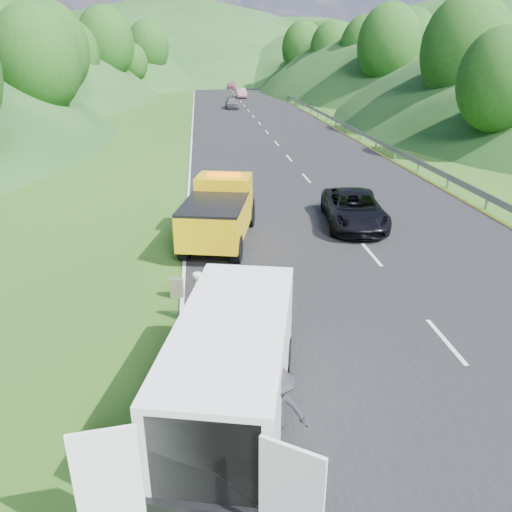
{
  "coord_description": "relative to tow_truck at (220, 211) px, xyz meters",
  "views": [
    {
      "loc": [
        -3.14,
        -12.55,
        7.04
      ],
      "look_at": [
        -1.63,
        1.25,
        1.3
      ],
      "focal_mm": 35.0,
      "sensor_mm": 36.0,
      "label": 1
    }
  ],
  "objects": [
    {
      "name": "ground",
      "position": [
        2.52,
        -6.09,
        -1.23
      ],
      "size": [
        320.0,
        320.0,
        0.0
      ],
      "primitive_type": "plane",
      "color": "#38661E",
      "rests_on": "ground"
    },
    {
      "name": "road_surface",
      "position": [
        5.52,
        33.91,
        -1.22
      ],
      "size": [
        14.0,
        200.0,
        0.02
      ],
      "primitive_type": "cube",
      "color": "black",
      "rests_on": "ground"
    },
    {
      "name": "guardrail",
      "position": [
        12.82,
        46.41,
        -1.23
      ],
      "size": [
        0.06,
        140.0,
        1.52
      ],
      "primitive_type": "cube",
      "color": "gray",
      "rests_on": "ground"
    },
    {
      "name": "tree_line_left",
      "position": [
        -16.48,
        53.91,
        -1.23
      ],
      "size": [
        14.0,
        140.0,
        14.0
      ],
      "primitive_type": null,
      "color": "#23591A",
      "rests_on": "ground"
    },
    {
      "name": "tree_line_right",
      "position": [
        25.52,
        53.91,
        -1.23
      ],
      "size": [
        14.0,
        140.0,
        14.0
      ],
      "primitive_type": null,
      "color": "#23591A",
      "rests_on": "ground"
    },
    {
      "name": "hills_backdrop",
      "position": [
        9.02,
        128.61,
        -1.23
      ],
      "size": [
        201.0,
        288.6,
        44.0
      ],
      "primitive_type": null,
      "color": "#2D5B23",
      "rests_on": "ground"
    },
    {
      "name": "tow_truck",
      "position": [
        0.0,
        0.0,
        0.0
      ],
      "size": [
        3.35,
        6.18,
        2.52
      ],
      "rotation": [
        0.0,
        0.0,
        -0.22
      ],
      "color": "black",
      "rests_on": "ground"
    },
    {
      "name": "white_van",
      "position": [
        -0.15,
        -10.22,
        0.07
      ],
      "size": [
        4.17,
        6.93,
        2.3
      ],
      "rotation": [
        0.0,
        0.0,
        -0.23
      ],
      "color": "black",
      "rests_on": "ground"
    },
    {
      "name": "woman",
      "position": [
        -0.83,
        -6.4,
        -1.23
      ],
      "size": [
        0.47,
        0.6,
        1.55
      ],
      "primitive_type": "imported",
      "rotation": [
        0.0,
        0.0,
        1.67
      ],
      "color": "silver",
      "rests_on": "ground"
    },
    {
      "name": "child",
      "position": [
        1.03,
        -5.34,
        -1.23
      ],
      "size": [
        0.59,
        0.56,
        0.95
      ],
      "primitive_type": "imported",
      "rotation": [
        0.0,
        0.0,
        -0.62
      ],
      "color": "tan",
      "rests_on": "ground"
    },
    {
      "name": "worker",
      "position": [
        0.49,
        -11.55,
        -1.23
      ],
      "size": [
        1.34,
        0.89,
        1.94
      ],
      "primitive_type": "imported",
      "rotation": [
        0.0,
        0.0,
        0.14
      ],
      "color": "black",
      "rests_on": "ground"
    },
    {
      "name": "suitcase",
      "position": [
        -1.54,
        -4.76,
        -0.92
      ],
      "size": [
        0.41,
        0.25,
        0.63
      ],
      "primitive_type": "cube",
      "rotation": [
        0.0,
        0.0,
        -0.09
      ],
      "color": "#50523D",
      "rests_on": "ground"
    },
    {
      "name": "spare_tire",
      "position": [
        0.56,
        -12.56,
        -1.23
      ],
      "size": [
        0.69,
        0.69,
        0.2
      ],
      "primitive_type": "cylinder",
      "color": "black",
      "rests_on": "ground"
    },
    {
      "name": "passing_suv",
      "position": [
        5.82,
        1.35,
        -1.23
      ],
      "size": [
        3.01,
        5.43,
        1.44
      ],
      "primitive_type": "imported",
      "rotation": [
        0.0,
        0.0,
        -0.13
      ],
      "color": "black",
      "rests_on": "ground"
    },
    {
      "name": "dist_car_a",
      "position": [
        3.66,
        48.71,
        -1.23
      ],
      "size": [
        1.66,
        4.14,
        1.41
      ],
      "primitive_type": "imported",
      "color": "#4B4A4F",
      "rests_on": "ground"
    },
    {
      "name": "dist_car_b",
      "position": [
        6.09,
        64.19,
        -1.23
      ],
      "size": [
        1.53,
        4.4,
        1.45
      ],
      "primitive_type": "imported",
      "color": "#7F555D",
      "rests_on": "ground"
    },
    {
      "name": "dist_car_c",
      "position": [
        5.95,
        84.66,
        -1.23
      ],
      "size": [
        1.82,
        4.48,
        1.3
      ],
      "primitive_type": "imported",
      "color": "#944A64",
      "rests_on": "ground"
    }
  ]
}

